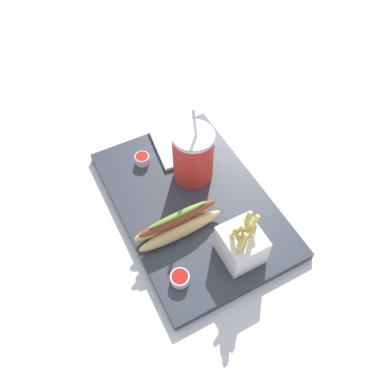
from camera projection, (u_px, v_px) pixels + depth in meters
ground_plane at (192, 207)px, 0.87m from camera, size 2.40×2.40×0.02m
food_tray at (192, 202)px, 0.85m from camera, size 0.46×0.31×0.02m
soda_cup at (193, 155)px, 0.83m from camera, size 0.09×0.09×0.20m
fries_basket at (241, 244)px, 0.73m from camera, size 0.08×0.08×0.15m
hot_dog_1 at (178, 224)px, 0.78m from camera, size 0.06×0.19×0.06m
ketchup_cup_1 at (207, 145)px, 0.93m from camera, size 0.04×0.04×0.02m
ketchup_cup_2 at (180, 278)px, 0.72m from camera, size 0.04×0.04×0.02m
ketchup_cup_3 at (142, 159)px, 0.90m from camera, size 0.03×0.03×0.02m
napkin_stack at (179, 144)px, 0.93m from camera, size 0.15×0.13×0.01m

